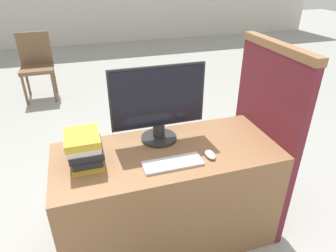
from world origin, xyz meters
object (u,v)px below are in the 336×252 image
at_px(book_stack, 85,148).
at_px(far_chair, 36,62).
at_px(mouse, 210,155).
at_px(monitor, 158,104).
at_px(keyboard, 173,163).

xyz_separation_m(book_stack, far_chair, (-0.52, 3.01, -0.31)).
relative_size(mouse, far_chair, 0.11).
distance_m(monitor, book_stack, 0.51).
height_order(keyboard, far_chair, far_chair).
distance_m(mouse, book_stack, 0.73).
relative_size(monitor, far_chair, 0.66).
relative_size(keyboard, far_chair, 0.38).
distance_m(monitor, far_chair, 3.09).
xyz_separation_m(monitor, far_chair, (-1.00, 2.88, -0.47)).
relative_size(monitor, mouse, 6.03).
height_order(mouse, far_chair, far_chair).
bearing_deg(mouse, book_stack, 167.25).
bearing_deg(far_chair, book_stack, -116.14).
distance_m(keyboard, book_stack, 0.51).
relative_size(monitor, book_stack, 2.17).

